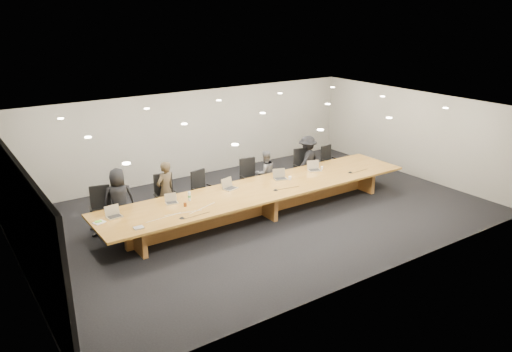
% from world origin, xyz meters
% --- Properties ---
extents(ground, '(12.00, 12.00, 0.00)m').
position_xyz_m(ground, '(0.00, 0.00, 0.00)').
color(ground, black).
rests_on(ground, ground).
extents(back_wall, '(12.00, 0.02, 2.80)m').
position_xyz_m(back_wall, '(0.00, 4.00, 1.40)').
color(back_wall, '#B2AEA2').
rests_on(back_wall, ground).
extents(left_wall_panel, '(0.08, 7.84, 2.74)m').
position_xyz_m(left_wall_panel, '(-5.94, 0.00, 1.37)').
color(left_wall_panel, black).
rests_on(left_wall_panel, ground).
extents(conference_table, '(9.00, 1.80, 0.75)m').
position_xyz_m(conference_table, '(0.00, 0.00, 0.52)').
color(conference_table, '#8C5C1E').
rests_on(conference_table, ground).
extents(chair_far_left, '(0.70, 0.70, 1.18)m').
position_xyz_m(chair_far_left, '(-3.90, 1.27, 0.59)').
color(chair_far_left, black).
rests_on(chair_far_left, ground).
extents(chair_left, '(0.69, 0.69, 1.19)m').
position_xyz_m(chair_left, '(-2.22, 1.23, 0.59)').
color(chair_left, black).
rests_on(chair_left, ground).
extents(chair_mid_left, '(0.67, 0.67, 1.12)m').
position_xyz_m(chair_mid_left, '(-1.14, 1.18, 0.56)').
color(chair_mid_left, black).
rests_on(chair_mid_left, ground).
extents(chair_mid_right, '(0.65, 0.65, 1.17)m').
position_xyz_m(chair_mid_right, '(0.46, 1.23, 0.58)').
color(chair_mid_right, black).
rests_on(chair_mid_right, ground).
extents(chair_right, '(0.68, 0.68, 1.17)m').
position_xyz_m(chair_right, '(2.39, 1.15, 0.59)').
color(chair_right, black).
rests_on(chair_right, ground).
extents(chair_far_right, '(0.60, 0.60, 1.07)m').
position_xyz_m(chair_far_right, '(3.59, 1.26, 0.53)').
color(chair_far_right, black).
rests_on(chair_far_right, ground).
extents(person_a, '(0.87, 0.66, 1.59)m').
position_xyz_m(person_a, '(-3.48, 1.23, 0.79)').
color(person_a, black).
rests_on(person_a, ground).
extents(person_b, '(0.66, 0.54, 1.55)m').
position_xyz_m(person_b, '(-2.23, 1.23, 0.78)').
color(person_b, '#32291B').
rests_on(person_b, ground).
extents(person_c, '(0.71, 0.58, 1.35)m').
position_xyz_m(person_c, '(0.93, 1.18, 0.68)').
color(person_c, '#4F4F51').
rests_on(person_c, ground).
extents(person_d, '(1.16, 0.92, 1.57)m').
position_xyz_m(person_d, '(2.52, 1.16, 0.79)').
color(person_d, black).
rests_on(person_d, ground).
extents(laptop_a, '(0.36, 0.27, 0.27)m').
position_xyz_m(laptop_a, '(-3.92, 0.31, 0.88)').
color(laptop_a, '#C3B595').
rests_on(laptop_a, conference_table).
extents(laptop_b, '(0.33, 0.27, 0.23)m').
position_xyz_m(laptop_b, '(-2.46, 0.36, 0.87)').
color(laptop_b, '#BDB090').
rests_on(laptop_b, conference_table).
extents(laptop_c, '(0.43, 0.36, 0.29)m').
position_xyz_m(laptop_c, '(-0.74, 0.41, 0.90)').
color(laptop_c, '#B9AD8D').
rests_on(laptop_c, conference_table).
extents(laptop_d, '(0.42, 0.35, 0.28)m').
position_xyz_m(laptop_d, '(0.83, 0.30, 0.89)').
color(laptop_d, tan).
rests_on(laptop_d, conference_table).
extents(laptop_e, '(0.43, 0.37, 0.29)m').
position_xyz_m(laptop_e, '(2.12, 0.35, 0.89)').
color(laptop_e, '#C6B497').
rests_on(laptop_e, conference_table).
extents(water_bottle, '(0.08, 0.08, 0.23)m').
position_xyz_m(water_bottle, '(-2.03, 0.26, 0.86)').
color(water_bottle, silver).
rests_on(water_bottle, conference_table).
extents(amber_mug, '(0.08, 0.08, 0.10)m').
position_xyz_m(amber_mug, '(-2.29, -0.01, 0.80)').
color(amber_mug, brown).
rests_on(amber_mug, conference_table).
extents(paper_cup_near, '(0.10, 0.10, 0.10)m').
position_xyz_m(paper_cup_near, '(1.01, 0.10, 0.80)').
color(paper_cup_near, white).
rests_on(paper_cup_near, conference_table).
extents(paper_cup_far, '(0.10, 0.10, 0.09)m').
position_xyz_m(paper_cup_far, '(2.39, 0.32, 0.79)').
color(paper_cup_far, white).
rests_on(paper_cup_far, conference_table).
extents(notepad, '(0.30, 0.27, 0.01)m').
position_xyz_m(notepad, '(-4.31, 0.20, 0.76)').
color(notepad, silver).
rests_on(notepad, conference_table).
extents(lime_gadget, '(0.15, 0.09, 0.02)m').
position_xyz_m(lime_gadget, '(-4.32, 0.22, 0.78)').
color(lime_gadget, '#6BC735').
rests_on(lime_gadget, notepad).
extents(av_box, '(0.22, 0.17, 0.03)m').
position_xyz_m(av_box, '(-3.70, -0.59, 0.77)').
color(av_box, '#A0A0A4').
rests_on(av_box, conference_table).
extents(mic_left, '(0.16, 0.16, 0.03)m').
position_xyz_m(mic_left, '(-2.68, -0.63, 0.77)').
color(mic_left, black).
rests_on(mic_left, conference_table).
extents(mic_center, '(0.15, 0.15, 0.03)m').
position_xyz_m(mic_center, '(0.18, -0.35, 0.77)').
color(mic_center, black).
rests_on(mic_center, conference_table).
extents(mic_right, '(0.18, 0.18, 0.03)m').
position_xyz_m(mic_right, '(2.85, -0.39, 0.77)').
color(mic_right, black).
rests_on(mic_right, conference_table).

